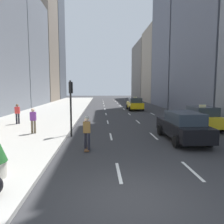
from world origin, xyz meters
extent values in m
plane|color=#333335|center=(0.00, 0.00, 0.00)|extent=(160.00, 160.00, 0.00)
cube|color=#ADAAA3|center=(-7.00, 27.00, 0.07)|extent=(8.00, 66.00, 0.15)
cube|color=white|center=(-0.20, 2.00, 0.01)|extent=(0.12, 2.00, 0.01)
cube|color=white|center=(-0.20, 8.00, 0.01)|extent=(0.12, 2.00, 0.01)
cube|color=white|center=(-0.20, 14.00, 0.01)|extent=(0.12, 2.00, 0.01)
cube|color=white|center=(-0.20, 20.00, 0.01)|extent=(0.12, 2.00, 0.01)
cube|color=white|center=(-0.20, 26.00, 0.01)|extent=(0.12, 2.00, 0.01)
cube|color=white|center=(-0.20, 32.00, 0.01)|extent=(0.12, 2.00, 0.01)
cube|color=white|center=(-0.20, 38.00, 0.01)|extent=(0.12, 2.00, 0.01)
cube|color=white|center=(-0.20, 44.00, 0.01)|extent=(0.12, 2.00, 0.01)
cube|color=white|center=(-0.20, 50.00, 0.01)|extent=(0.12, 2.00, 0.01)
cube|color=white|center=(2.60, 2.00, 0.01)|extent=(0.12, 2.00, 0.01)
cube|color=white|center=(2.60, 8.00, 0.01)|extent=(0.12, 2.00, 0.01)
cube|color=white|center=(2.60, 14.00, 0.01)|extent=(0.12, 2.00, 0.01)
cube|color=white|center=(2.60, 20.00, 0.01)|extent=(0.12, 2.00, 0.01)
cube|color=white|center=(2.60, 26.00, 0.01)|extent=(0.12, 2.00, 0.01)
cube|color=white|center=(2.60, 32.00, 0.01)|extent=(0.12, 2.00, 0.01)
cube|color=white|center=(2.60, 38.00, 0.01)|extent=(0.12, 2.00, 0.01)
cube|color=white|center=(2.60, 44.00, 0.01)|extent=(0.12, 2.00, 0.01)
cube|color=white|center=(2.60, 50.00, 0.01)|extent=(0.12, 2.00, 0.01)
cube|color=white|center=(5.40, 8.00, 0.01)|extent=(0.12, 2.00, 0.01)
cube|color=white|center=(5.40, 14.00, 0.01)|extent=(0.12, 2.00, 0.01)
cube|color=white|center=(5.40, 20.00, 0.01)|extent=(0.12, 2.00, 0.01)
cube|color=white|center=(5.40, 26.00, 0.01)|extent=(0.12, 2.00, 0.01)
cube|color=white|center=(5.40, 32.00, 0.01)|extent=(0.12, 2.00, 0.01)
cube|color=white|center=(5.40, 38.00, 0.01)|extent=(0.12, 2.00, 0.01)
cube|color=white|center=(5.40, 44.00, 0.01)|extent=(0.12, 2.00, 0.01)
cube|color=white|center=(5.40, 50.00, 0.01)|extent=(0.12, 2.00, 0.01)
cube|color=gray|center=(-14.00, 32.90, 9.02)|extent=(6.00, 12.13, 18.05)
cube|color=gray|center=(-14.00, 44.74, 15.65)|extent=(6.00, 10.23, 31.29)
cube|color=#4C515B|center=(-14.00, 55.64, 14.35)|extent=(6.00, 10.14, 28.69)
cube|color=slate|center=(12.00, 30.95, 13.43)|extent=(6.00, 10.58, 26.87)
cube|color=gray|center=(12.00, 41.64, 7.80)|extent=(6.00, 10.34, 15.60)
cube|color=slate|center=(12.00, 55.25, 7.60)|extent=(6.00, 15.82, 15.20)
cube|color=yellow|center=(6.80, 10.38, 0.71)|extent=(1.80, 4.40, 0.76)
cube|color=#28333D|center=(6.80, 10.11, 1.41)|extent=(1.58, 2.29, 0.64)
cube|color=#F2E599|center=(6.80, 10.11, 1.80)|extent=(0.44, 0.20, 0.14)
cylinder|color=black|center=(5.90, 11.74, 0.33)|extent=(0.22, 0.66, 0.66)
cylinder|color=black|center=(7.70, 11.74, 0.33)|extent=(0.22, 0.66, 0.66)
cylinder|color=black|center=(5.90, 9.01, 0.33)|extent=(0.22, 0.66, 0.66)
cylinder|color=black|center=(7.70, 9.01, 0.33)|extent=(0.22, 0.66, 0.66)
cube|color=yellow|center=(4.00, 24.65, 0.71)|extent=(1.80, 4.40, 0.76)
cube|color=#28333D|center=(4.00, 24.39, 1.41)|extent=(1.58, 2.29, 0.64)
cube|color=#F2E599|center=(4.00, 24.39, 1.80)|extent=(0.44, 0.20, 0.14)
cylinder|color=black|center=(3.10, 26.02, 0.33)|extent=(0.22, 0.66, 0.66)
cylinder|color=black|center=(4.90, 26.02, 0.33)|extent=(0.22, 0.66, 0.66)
cylinder|color=black|center=(3.10, 23.29, 0.33)|extent=(0.22, 0.66, 0.66)
cylinder|color=black|center=(4.90, 23.29, 0.33)|extent=(0.22, 0.66, 0.66)
cube|color=black|center=(4.00, 6.76, 0.72)|extent=(1.80, 4.99, 0.78)
cube|color=#28333D|center=(4.00, 6.46, 1.43)|extent=(1.58, 2.60, 0.64)
cylinder|color=black|center=(3.10, 8.31, 0.33)|extent=(0.22, 0.66, 0.66)
cylinder|color=black|center=(4.90, 8.31, 0.33)|extent=(0.22, 0.66, 0.66)
cylinder|color=black|center=(3.10, 5.21, 0.33)|extent=(0.22, 0.66, 0.66)
cylinder|color=black|center=(4.90, 5.21, 0.33)|extent=(0.22, 0.66, 0.66)
cube|color=brown|center=(-1.55, 4.97, 0.05)|extent=(0.24, 0.80, 0.03)
cylinder|color=black|center=(-1.55, 5.25, 0.03)|extent=(0.18, 0.05, 0.05)
cylinder|color=black|center=(-1.55, 4.69, 0.03)|extent=(0.18, 0.05, 0.05)
cylinder|color=#23232D|center=(-1.64, 5.09, 0.48)|extent=(0.14, 0.14, 0.84)
cylinder|color=#23232D|center=(-1.46, 4.85, 0.48)|extent=(0.14, 0.14, 0.84)
cube|color=olive|center=(-1.55, 4.97, 1.19)|extent=(0.36, 0.22, 0.56)
sphere|color=beige|center=(-1.55, 4.97, 1.58)|extent=(0.22, 0.22, 0.22)
sphere|color=#B2AD9E|center=(-1.55, 4.97, 1.65)|extent=(0.20, 0.20, 0.20)
cylinder|color=brown|center=(-5.37, 8.59, 0.58)|extent=(0.14, 0.14, 0.86)
cylinder|color=brown|center=(-5.19, 8.59, 0.58)|extent=(0.14, 0.14, 0.86)
cube|color=#72338C|center=(-5.28, 8.59, 1.29)|extent=(0.36, 0.22, 0.56)
sphere|color=beige|center=(-5.28, 8.59, 1.69)|extent=(0.22, 0.22, 0.22)
cylinder|color=#23232D|center=(-7.83, 12.53, 0.58)|extent=(0.14, 0.14, 0.86)
cylinder|color=#23232D|center=(-7.65, 12.53, 0.58)|extent=(0.14, 0.14, 0.86)
cube|color=red|center=(-7.74, 12.53, 1.29)|extent=(0.36, 0.22, 0.56)
sphere|color=brown|center=(-7.74, 12.53, 1.69)|extent=(0.22, 0.22, 0.22)
cylinder|color=black|center=(-2.75, 8.14, 1.80)|extent=(0.12, 0.12, 3.60)
cube|color=black|center=(-2.75, 8.32, 3.15)|extent=(0.24, 0.20, 0.72)
sphere|color=red|center=(-2.75, 8.43, 3.38)|extent=(0.14, 0.14, 0.14)
sphere|color=#4C3F14|center=(-2.75, 8.43, 3.15)|extent=(0.14, 0.14, 0.14)
sphere|color=#198C2D|center=(-2.75, 8.43, 2.92)|extent=(0.14, 0.14, 0.14)
camera|label=1|loc=(-0.88, -5.82, 3.15)|focal=35.00mm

